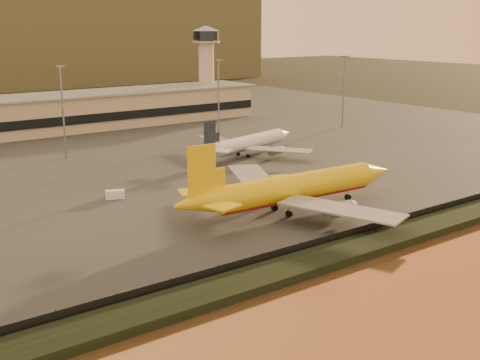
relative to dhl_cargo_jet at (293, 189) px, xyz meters
name	(u,v)px	position (x,y,z in m)	size (l,w,h in m)	color
ground	(278,228)	(-8.72, -5.80, -4.89)	(900.00, 900.00, 0.00)	black
embankment	(345,252)	(-8.72, -22.80, -4.19)	(320.00, 7.00, 1.40)	black
tarmac	(80,146)	(-8.72, 89.20, -4.79)	(320.00, 220.00, 0.20)	#2D2D2D
perimeter_fence	(328,242)	(-8.72, -18.80, -3.59)	(300.00, 0.05, 2.20)	black
terminal_building	(2,118)	(-23.24, 119.75, 1.35)	(202.00, 25.00, 12.60)	tan
control_tower	(206,61)	(61.28, 125.20, 16.77)	(11.20, 11.20, 35.50)	tan
apron_light_masts	(153,98)	(6.28, 69.20, 10.81)	(152.20, 12.20, 25.40)	slate
dhl_cargo_jet	(293,189)	(0.00, 0.00, 0.00)	(52.60, 51.51, 15.72)	gold
white_narrowbody_jet	(248,143)	(24.59, 47.63, -1.16)	(40.62, 38.83, 11.83)	white
gse_vehicle_yellow	(280,180)	(11.53, 17.90, -3.71)	(4.39, 1.97, 1.97)	gold
gse_vehicle_white	(115,194)	(-24.75, 29.33, -3.79)	(4.02, 1.81, 1.81)	white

